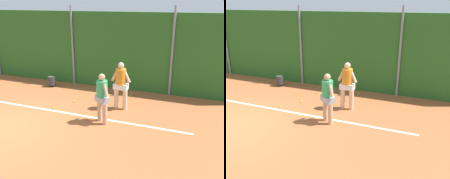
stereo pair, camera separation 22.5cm
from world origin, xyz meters
TOP-DOWN VIEW (x-y plane):
  - ground_plane at (0.00, 1.51)m, footprint 25.00×25.00m
  - hedge_fence_backdrop at (0.00, 5.16)m, footprint 16.25×0.25m
  - fence_post_left at (-4.69, 4.99)m, footprint 0.10×0.10m
  - fence_post_center at (0.00, 4.99)m, footprint 0.10×0.10m
  - fence_post_right at (4.69, 4.99)m, footprint 0.10×0.10m
  - court_baseline_paint at (0.00, 1.75)m, footprint 11.87×0.10m
  - player_foreground_near at (2.96, 1.53)m, footprint 0.61×0.53m
  - player_midcourt at (3.16, 2.85)m, footprint 0.83×0.39m
  - ball_hopper at (-0.80, 4.21)m, footprint 0.36×0.36m
  - tennis_ball_0 at (0.73, 1.96)m, footprint 0.07×0.07m
  - tennis_ball_1 at (1.20, 2.78)m, footprint 0.07×0.07m
  - tennis_ball_3 at (1.39, 3.89)m, footprint 0.07×0.07m
  - tennis_ball_5 at (3.09, 4.58)m, footprint 0.07×0.07m

SIDE VIEW (x-z plane):
  - ground_plane at x=0.00m, z-range 0.00..0.00m
  - court_baseline_paint at x=0.00m, z-range 0.00..0.01m
  - tennis_ball_0 at x=0.73m, z-range 0.00..0.07m
  - tennis_ball_1 at x=1.20m, z-range 0.00..0.07m
  - tennis_ball_3 at x=1.39m, z-range 0.00..0.07m
  - tennis_ball_5 at x=3.09m, z-range 0.00..0.07m
  - ball_hopper at x=-0.80m, z-range 0.03..0.55m
  - player_foreground_near at x=2.96m, z-range 0.11..1.83m
  - player_midcourt at x=3.16m, z-range 0.11..1.92m
  - hedge_fence_backdrop at x=0.00m, z-range 0.00..3.48m
  - fence_post_left at x=-4.69m, z-range 0.00..3.76m
  - fence_post_center at x=0.00m, z-range 0.00..3.76m
  - fence_post_right at x=4.69m, z-range 0.00..3.76m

